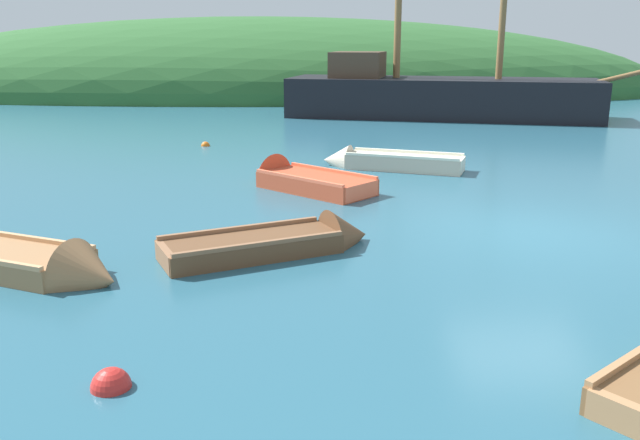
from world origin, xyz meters
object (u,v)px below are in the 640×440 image
at_px(rowboat_outer_left, 298,182).
at_px(rowboat_center, 284,245).
at_px(buoy_orange, 205,146).
at_px(buoy_red, 111,387).
at_px(sailing_ship, 437,102).
at_px(rowboat_portside, 386,163).
at_px(rowboat_near_dock, 26,266).

bearing_deg(rowboat_outer_left, rowboat_center, 131.17).
relative_size(rowboat_center, rowboat_outer_left, 1.11).
relative_size(buoy_orange, buoy_red, 0.70).
height_order(sailing_ship, rowboat_portside, sailing_ship).
distance_m(rowboat_portside, buoy_red, 12.17).
relative_size(sailing_ship, rowboat_center, 4.39).
height_order(sailing_ship, rowboat_outer_left, sailing_ship).
distance_m(rowboat_portside, buoy_orange, 6.72).
distance_m(sailing_ship, rowboat_portside, 12.44).
distance_m(rowboat_outer_left, buoy_orange, 6.97).
relative_size(rowboat_portside, rowboat_near_dock, 0.99).
distance_m(sailing_ship, buoy_red, 24.60).
distance_m(rowboat_center, rowboat_near_dock, 3.94).
xyz_separation_m(rowboat_outer_left, buoy_orange, (-3.13, 6.23, -0.13)).
height_order(rowboat_outer_left, buoy_orange, rowboat_outer_left).
distance_m(rowboat_portside, rowboat_center, 7.49).
bearing_deg(rowboat_outer_left, buoy_orange, -20.66).
relative_size(rowboat_outer_left, buoy_red, 8.04).
distance_m(rowboat_center, buoy_orange, 11.43).
bearing_deg(rowboat_portside, rowboat_outer_left, 64.63).
relative_size(sailing_ship, rowboat_outer_left, 4.86).
bearing_deg(buoy_orange, rowboat_outer_left, -63.32).
height_order(rowboat_portside, rowboat_center, rowboat_center).
bearing_deg(buoy_orange, buoy_red, -84.62).
bearing_deg(rowboat_near_dock, buoy_orange, 109.54).
xyz_separation_m(rowboat_outer_left, buoy_red, (-1.68, -9.21, -0.13)).
bearing_deg(sailing_ship, buoy_red, -94.37).
xyz_separation_m(sailing_ship, rowboat_outer_left, (-5.80, -14.22, -0.52)).
height_order(rowboat_center, buoy_orange, rowboat_center).
xyz_separation_m(rowboat_near_dock, buoy_orange, (0.79, 12.06, -0.11)).
relative_size(rowboat_near_dock, buoy_red, 9.59).
height_order(rowboat_near_dock, buoy_orange, rowboat_near_dock).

